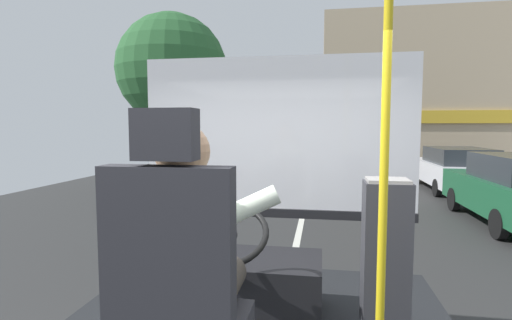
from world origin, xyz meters
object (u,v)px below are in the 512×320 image
object	(u,v)px
driver_seat	(180,310)
parked_car_white	(456,168)
steering_console	(242,283)
fare_box	(385,260)
handrail_pole	(384,163)
bus_driver	(188,249)

from	to	relation	value
driver_seat	parked_car_white	xyz separation A→B (m)	(4.79, 11.84, -0.62)
steering_console	fare_box	bearing A→B (deg)	-10.28
handrail_pole	parked_car_white	bearing A→B (deg)	70.61
driver_seat	bus_driver	world-z (taller)	driver_seat
steering_console	parked_car_white	world-z (taller)	steering_console
driver_seat	parked_car_white	distance (m)	12.79
driver_seat	fare_box	size ratio (longest dim) A/B	1.37
fare_box	parked_car_white	world-z (taller)	fare_box
driver_seat	bus_driver	xyz separation A→B (m)	(0.00, 0.11, 0.21)
handrail_pole	driver_seat	bearing A→B (deg)	-143.84
steering_console	handrail_pole	world-z (taller)	handrail_pole
driver_seat	handrail_pole	xyz separation A→B (m)	(0.84, 0.62, 0.53)
bus_driver	steering_console	world-z (taller)	bus_driver
driver_seat	steering_console	size ratio (longest dim) A/B	1.25
fare_box	bus_driver	bearing A→B (deg)	-135.26
driver_seat	fare_box	bearing A→B (deg)	47.85
handrail_pole	bus_driver	bearing A→B (deg)	-148.82
parked_car_white	bus_driver	bearing A→B (deg)	-112.22
driver_seat	parked_car_white	size ratio (longest dim) A/B	0.32
driver_seat	fare_box	distance (m)	1.39
driver_seat	parked_car_white	world-z (taller)	driver_seat
driver_seat	bus_driver	distance (m)	0.23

